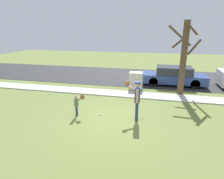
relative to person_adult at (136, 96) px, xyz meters
name	(u,v)px	position (x,y,z in m)	size (l,w,h in m)	color
ground_plane	(126,95)	(-0.96, 3.29, -1.09)	(48.00, 48.00, 0.00)	olive
sidewalk_strip	(126,94)	(-0.96, 3.39, -1.06)	(36.00, 1.20, 0.06)	beige
road_surface	(136,77)	(-0.96, 8.39, -1.08)	(36.00, 6.80, 0.02)	#2D2D30
person_adult	(136,96)	(0.00, 0.00, 0.00)	(0.74, 0.62, 1.75)	navy
person_child	(78,102)	(-2.66, -0.22, -0.42)	(0.44, 0.43, 1.04)	navy
baseball	(101,115)	(-1.66, 0.04, -1.06)	(0.07, 0.07, 0.07)	white
utility_cabinet	(136,81)	(-0.53, 4.65, -0.50)	(0.88, 0.70, 1.18)	beige
street_tree_near	(184,56)	(2.31, 4.27, 1.29)	(1.84, 1.88, 4.43)	brown
parked_wagon_blue	(174,76)	(2.02, 6.46, -0.43)	(4.50, 1.80, 1.33)	#2D478C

